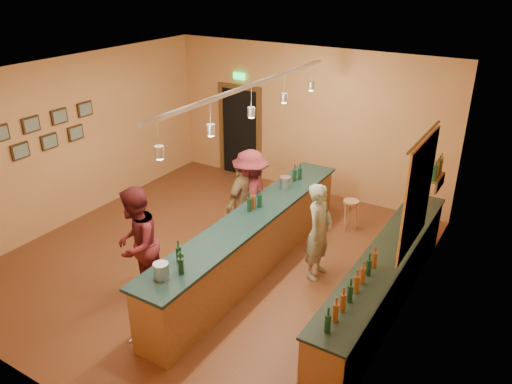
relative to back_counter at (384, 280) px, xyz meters
The scene contains 18 objects.
floor 3.01m from the back_counter, behind, with size 7.00×7.00×0.00m, color brown.
ceiling 4.03m from the back_counter, behind, with size 6.50×7.00×0.02m, color silver.
wall_back 4.59m from the back_counter, 131.80° to the left, with size 6.50×0.02×3.20m, color #BE8047.
wall_front 4.86m from the back_counter, 128.91° to the right, with size 6.50×0.02×3.20m, color #BE8047.
wall_left 6.32m from the back_counter, behind, with size 0.02×7.00×3.20m, color #BE8047.
wall_right 1.16m from the back_counter, 32.52° to the right, with size 0.02×7.00×3.20m, color #BE8047.
doorway 5.75m from the back_counter, 144.79° to the left, with size 1.15×0.09×2.48m.
tapestry 1.41m from the back_counter, 40.29° to the left, with size 0.03×1.40×1.60m, color #A03520.
bottle_shelf 2.10m from the back_counter, 83.32° to the left, with size 0.17×0.55×0.54m.
picture_grid 6.42m from the back_counter, behind, with size 0.06×2.20×0.70m, color #382111, non-canonical shape.
back_counter is the anchor object (origin of this frame).
tasting_bar 2.19m from the back_counter, behind, with size 0.74×5.10×1.38m.
pendant_track 3.32m from the back_counter, behind, with size 0.11×4.60×0.50m.
bartender 1.28m from the back_counter, 166.69° to the left, with size 0.60×0.39×1.64m, color gray.
customer_a 3.70m from the back_counter, 153.23° to the right, with size 0.88×0.69×1.82m, color #59191E.
customer_b 2.93m from the back_counter, 167.95° to the left, with size 0.97×0.40×1.66m, color #997A51.
customer_c 2.84m from the back_counter, 166.43° to the left, with size 1.15×0.66×1.78m, color #59191E.
bar_stool 2.41m from the back_counter, 123.15° to the left, with size 0.30×0.30×0.62m.
Camera 1 is at (4.57, -6.02, 4.72)m, focal length 35.00 mm.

